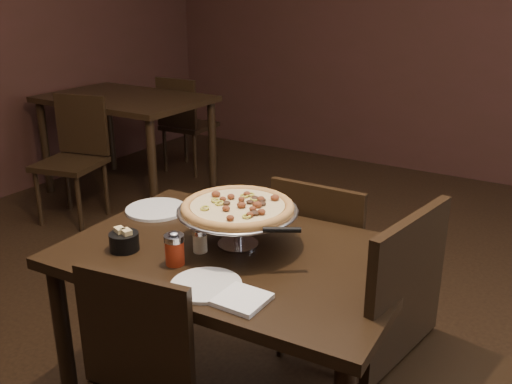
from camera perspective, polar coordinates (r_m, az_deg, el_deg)
The scene contains 15 objects.
room at distance 1.87m, azimuth 0.72°, elevation 13.35°, with size 6.04×7.04×2.84m.
dining_table at distance 2.05m, azimuth -1.95°, elevation -8.36°, with size 1.23×0.85×0.75m.
background_table at distance 4.67m, azimuth -12.90°, elevation 8.04°, with size 1.27×0.85×0.79m.
pizza_stand at distance 1.99m, azimuth -1.85°, elevation -1.58°, with size 0.43×0.43×0.18m.
parmesan_shaker at distance 1.99m, azimuth -5.62°, elevation -4.80°, with size 0.05×0.05×0.09m.
pepper_flake_shaker at distance 1.91m, azimuth -8.14°, elevation -5.64°, with size 0.07×0.07×0.12m.
packet_caddy at distance 2.05m, azimuth -13.06°, elevation -4.78°, with size 0.10×0.10×0.08m.
napkin_stack at distance 1.70m, azimuth -1.40°, elevation -10.69°, with size 0.14×0.14×0.02m, color white.
plate_left at distance 2.38m, azimuth -9.94°, elevation -1.73°, with size 0.25×0.25×0.01m, color white.
plate_near at distance 1.78m, azimuth -5.01°, elevation -9.25°, with size 0.22×0.22×0.01m, color white.
serving_spatula at distance 1.82m, azimuth 2.61°, elevation -3.87°, with size 0.16×0.16×0.02m.
chair_far at distance 2.52m, azimuth 6.97°, elevation -7.13°, with size 0.41×0.41×0.87m.
chair_side at distance 1.90m, azimuth 17.88°, elevation -15.87°, with size 0.53×0.53×0.98m.
bg_chair_far at distance 5.17m, azimuth -7.16°, elevation 7.05°, with size 0.43×0.43×0.86m.
bg_chair_near at distance 4.29m, azimuth -17.68°, elevation 3.70°, with size 0.50×0.50×0.89m.
Camera 1 is at (1.02, -1.57, 1.62)m, focal length 40.00 mm.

